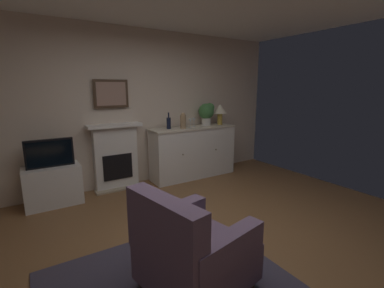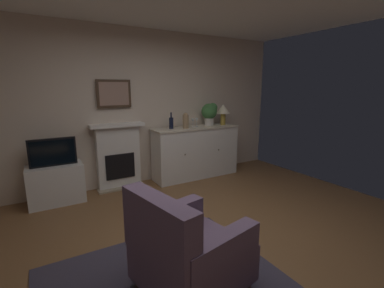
{
  "view_description": "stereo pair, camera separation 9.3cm",
  "coord_description": "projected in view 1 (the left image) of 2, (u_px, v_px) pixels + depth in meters",
  "views": [
    {
      "loc": [
        -1.61,
        -2.1,
        1.68
      ],
      "look_at": [
        0.08,
        0.59,
        1.0
      ],
      "focal_mm": 24.91,
      "sensor_mm": 36.0,
      "label": 1
    },
    {
      "loc": [
        -1.53,
        -2.15,
        1.68
      ],
      "look_at": [
        0.08,
        0.59,
        1.0
      ],
      "focal_mm": 24.91,
      "sensor_mm": 36.0,
      "label": 2
    }
  ],
  "objects": [
    {
      "name": "wine_glass_center",
      "position": [
        194.0,
        120.0,
        4.95
      ],
      "size": [
        0.07,
        0.07,
        0.16
      ],
      "color": "silver",
      "rests_on": "sideboard_cabinet"
    },
    {
      "name": "fireplace_unit",
      "position": [
        116.0,
        157.0,
        4.44
      ],
      "size": [
        0.87,
        0.3,
        1.1
      ],
      "color": "white",
      "rests_on": "ground_plane"
    },
    {
      "name": "ground_plane",
      "position": [
        214.0,
        247.0,
        2.94
      ],
      "size": [
        5.82,
        4.75,
        0.1
      ],
      "primitive_type": "cube",
      "color": "brown",
      "rests_on": "ground"
    },
    {
      "name": "potted_plant_small",
      "position": [
        207.0,
        112.0,
        5.11
      ],
      "size": [
        0.3,
        0.3,
        0.43
      ],
      "color": "beige",
      "rests_on": "sideboard_cabinet"
    },
    {
      "name": "framed_picture",
      "position": [
        111.0,
        94.0,
        4.26
      ],
      "size": [
        0.55,
        0.04,
        0.45
      ],
      "color": "#473323"
    },
    {
      "name": "armchair",
      "position": [
        191.0,
        251.0,
        2.15
      ],
      "size": [
        0.94,
        0.91,
        0.92
      ],
      "color": "#604C66",
      "rests_on": "ground_plane"
    },
    {
      "name": "tv_set",
      "position": [
        50.0,
        153.0,
        3.73
      ],
      "size": [
        0.62,
        0.07,
        0.4
      ],
      "color": "black",
      "rests_on": "tv_cabinet"
    },
    {
      "name": "wine_glass_left",
      "position": [
        190.0,
        121.0,
        4.86
      ],
      "size": [
        0.07,
        0.07,
        0.16
      ],
      "color": "silver",
      "rests_on": "sideboard_cabinet"
    },
    {
      "name": "vase_decorative",
      "position": [
        183.0,
        121.0,
        4.75
      ],
      "size": [
        0.11,
        0.11,
        0.28
      ],
      "color": "#9E7F5B",
      "rests_on": "sideboard_cabinet"
    },
    {
      "name": "wall_rear",
      "position": [
        134.0,
        108.0,
        4.59
      ],
      "size": [
        5.82,
        0.06,
        2.65
      ],
      "primitive_type": "cube",
      "color": "beige",
      "rests_on": "ground_plane"
    },
    {
      "name": "table_lamp",
      "position": [
        220.0,
        110.0,
        5.21
      ],
      "size": [
        0.26,
        0.26,
        0.4
      ],
      "color": "#B79338",
      "rests_on": "sideboard_cabinet"
    },
    {
      "name": "sideboard_cabinet",
      "position": [
        193.0,
        152.0,
        5.05
      ],
      "size": [
        1.67,
        0.49,
        0.96
      ],
      "color": "white",
      "rests_on": "ground_plane"
    },
    {
      "name": "wine_bottle",
      "position": [
        169.0,
        123.0,
        4.7
      ],
      "size": [
        0.08,
        0.08,
        0.29
      ],
      "color": "black",
      "rests_on": "sideboard_cabinet"
    },
    {
      "name": "tv_cabinet",
      "position": [
        53.0,
        185.0,
        3.85
      ],
      "size": [
        0.75,
        0.42,
        0.57
      ],
      "color": "white",
      "rests_on": "ground_plane"
    }
  ]
}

